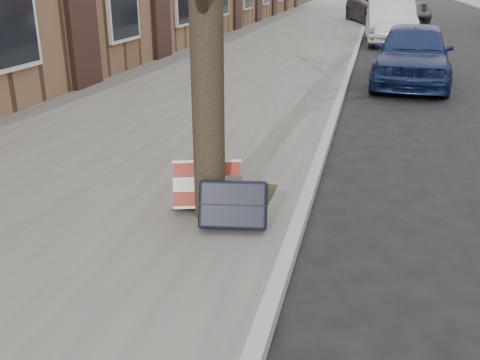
% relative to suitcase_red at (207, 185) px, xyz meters
% --- Properties ---
extents(ground, '(120.00, 120.00, 0.00)m').
position_rel_suitcase_red_xyz_m(ground, '(2.11, -0.92, -0.36)').
color(ground, black).
rests_on(ground, ground).
extents(near_sidewalk, '(5.00, 70.00, 0.12)m').
position_rel_suitcase_red_xyz_m(near_sidewalk, '(-1.59, 14.08, -0.30)').
color(near_sidewalk, slate).
rests_on(near_sidewalk, ground).
extents(dirt_patch, '(0.85, 0.85, 0.02)m').
position_rel_suitcase_red_xyz_m(dirt_patch, '(0.11, 0.28, -0.23)').
color(dirt_patch, black).
rests_on(dirt_patch, near_sidewalk).
extents(suitcase_red, '(0.68, 0.50, 0.47)m').
position_rel_suitcase_red_xyz_m(suitcase_red, '(0.00, 0.00, 0.00)').
color(suitcase_red, maroon).
rests_on(suitcase_red, near_sidewalk).
extents(suitcase_navy, '(0.63, 0.44, 0.46)m').
position_rel_suitcase_red_xyz_m(suitcase_navy, '(0.34, -0.35, -0.01)').
color(suitcase_navy, black).
rests_on(suitcase_navy, near_sidewalk).
extents(car_near_front, '(1.75, 3.85, 1.28)m').
position_rel_suitcase_red_xyz_m(car_near_front, '(2.16, 7.43, 0.28)').
color(car_near_front, '#131E44').
rests_on(car_near_front, ground).
extents(car_near_mid, '(1.69, 4.28, 1.39)m').
position_rel_suitcase_red_xyz_m(car_near_mid, '(1.80, 14.76, 0.34)').
color(car_near_mid, '#A9ACB0').
rests_on(car_near_mid, ground).
extents(car_near_back, '(4.06, 6.19, 1.58)m').
position_rel_suitcase_red_xyz_m(car_near_back, '(1.73, 21.40, 0.44)').
color(car_near_back, '#39383E').
rests_on(car_near_back, ground).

